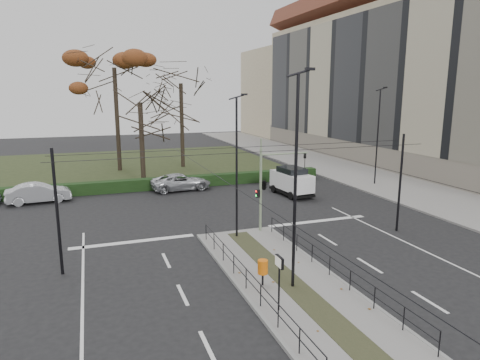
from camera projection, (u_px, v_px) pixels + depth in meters
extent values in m
plane|color=black|center=(266.00, 263.00, 21.49)|extent=(140.00, 140.00, 0.00)
cube|color=slate|center=(288.00, 282.00, 19.17)|extent=(4.40, 15.00, 0.14)
cube|color=slate|center=(338.00, 168.00, 47.67)|extent=(8.00, 90.00, 0.14)
cube|color=#273018|center=(109.00, 166.00, 49.06)|extent=(38.00, 26.00, 0.10)
cube|color=black|center=(117.00, 186.00, 36.60)|extent=(38.00, 1.00, 1.00)
cube|color=tan|center=(405.00, 87.00, 50.98)|extent=(12.00, 52.00, 18.00)
cube|color=black|center=(362.00, 79.00, 48.82)|extent=(0.10, 50.96, 14.76)
cylinder|color=black|center=(206.00, 232.00, 24.39)|extent=(0.04, 0.04, 0.90)
cylinder|color=black|center=(439.00, 344.00, 13.55)|extent=(0.04, 0.04, 0.90)
cylinder|color=black|center=(272.00, 225.00, 25.73)|extent=(0.04, 0.04, 0.90)
cylinder|color=black|center=(246.00, 269.00, 18.21)|extent=(0.04, 13.20, 0.04)
cylinder|color=black|center=(330.00, 257.00, 19.55)|extent=(0.04, 13.20, 0.04)
cylinder|color=black|center=(57.00, 213.00, 19.59)|extent=(0.14, 0.14, 6.00)
cylinder|color=black|center=(400.00, 183.00, 25.87)|extent=(0.14, 0.14, 6.00)
cylinder|color=black|center=(260.00, 152.00, 21.30)|extent=(20.00, 0.02, 0.02)
cylinder|color=black|center=(246.00, 147.00, 23.15)|extent=(20.00, 0.02, 0.02)
cylinder|color=black|center=(208.00, 170.00, 17.43)|extent=(0.02, 34.00, 0.02)
cylinder|color=black|center=(355.00, 161.00, 19.72)|extent=(0.02, 34.00, 0.02)
cylinder|color=gray|center=(261.00, 190.00, 25.60)|extent=(0.16, 0.16, 5.04)
cylinder|color=gray|center=(285.00, 154.00, 25.67)|extent=(3.10, 0.10, 0.10)
imported|color=black|center=(305.00, 160.00, 26.21)|extent=(0.17, 0.20, 0.87)
imported|color=black|center=(264.00, 184.00, 25.59)|extent=(0.73, 1.97, 0.78)
cube|color=black|center=(258.00, 194.00, 25.58)|extent=(0.21, 0.16, 0.48)
sphere|color=#FF0C0C|center=(256.00, 191.00, 25.52)|extent=(0.11, 0.11, 0.11)
sphere|color=#0CE533|center=(256.00, 196.00, 25.57)|extent=(0.11, 0.11, 0.11)
cylinder|color=black|center=(263.00, 279.00, 18.66)|extent=(0.09, 0.09, 0.56)
cylinder|color=#DB620C|center=(263.00, 267.00, 18.55)|extent=(0.45, 0.45, 0.62)
cylinder|color=black|center=(279.00, 285.00, 16.37)|extent=(0.07, 0.07, 2.08)
cube|color=black|center=(280.00, 262.00, 16.18)|extent=(0.10, 0.57, 0.44)
cube|color=white|center=(278.00, 262.00, 16.16)|extent=(0.02, 0.50, 0.36)
cylinder|color=black|center=(295.00, 185.00, 17.68)|extent=(0.14, 0.14, 9.01)
cube|color=black|center=(310.00, 69.00, 16.90)|extent=(0.39, 0.16, 0.11)
cylinder|color=black|center=(237.00, 169.00, 24.23)|extent=(0.12, 0.12, 8.01)
cube|color=black|center=(244.00, 94.00, 23.54)|extent=(0.35, 0.14, 0.10)
cylinder|color=black|center=(377.00, 137.00, 38.59)|extent=(0.13, 0.13, 8.52)
cube|color=black|center=(385.00, 87.00, 37.85)|extent=(0.37, 0.15, 0.11)
imported|color=#B6B8BE|center=(39.00, 193.00, 33.04)|extent=(4.83, 2.11, 1.55)
imported|color=#B6B8BE|center=(181.00, 182.00, 37.35)|extent=(5.34, 2.78, 1.44)
cube|color=white|center=(292.00, 181.00, 35.43)|extent=(2.20, 4.40, 1.37)
cube|color=black|center=(292.00, 171.00, 35.27)|extent=(1.87, 2.49, 0.64)
cube|color=black|center=(291.00, 191.00, 35.61)|extent=(2.25, 4.49, 0.18)
cylinder|color=black|center=(310.00, 194.00, 34.74)|extent=(0.29, 0.68, 0.66)
cylinder|color=black|center=(291.00, 196.00, 34.00)|extent=(0.29, 0.68, 0.66)
cylinder|color=black|center=(291.00, 187.00, 37.22)|extent=(0.29, 0.68, 0.66)
cylinder|color=black|center=(274.00, 189.00, 36.47)|extent=(0.29, 0.68, 0.66)
cylinder|color=black|center=(117.00, 120.00, 45.35)|extent=(0.44, 0.44, 10.81)
ellipsoid|color=#5D2A15|center=(114.00, 68.00, 44.26)|extent=(8.47, 8.47, 6.79)
cylinder|color=black|center=(182.00, 126.00, 47.84)|extent=(0.44, 0.44, 9.27)
cylinder|color=black|center=(142.00, 144.00, 38.83)|extent=(0.44, 0.44, 7.42)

